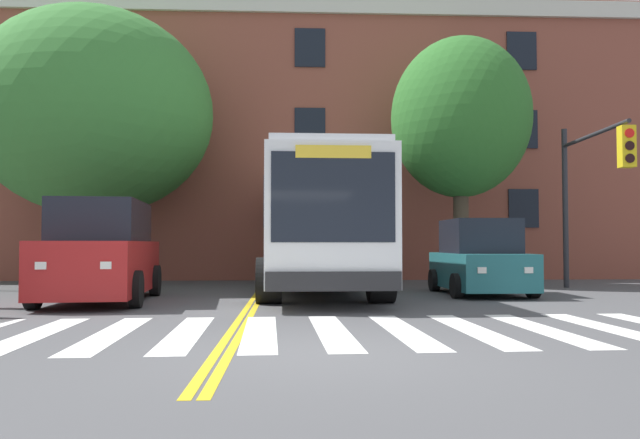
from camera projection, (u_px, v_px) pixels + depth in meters
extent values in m
plane|color=#4C4C4F|center=(317.00, 353.00, 7.44)|extent=(120.00, 120.00, 0.00)
cube|color=white|center=(35.00, 335.00, 8.88)|extent=(0.61, 3.81, 0.01)
cube|color=white|center=(111.00, 334.00, 8.96)|extent=(0.61, 3.81, 0.01)
cube|color=white|center=(186.00, 333.00, 9.05)|extent=(0.61, 3.81, 0.01)
cube|color=white|center=(260.00, 332.00, 9.13)|extent=(0.61, 3.81, 0.01)
cube|color=white|center=(332.00, 331.00, 9.22)|extent=(0.61, 3.81, 0.01)
cube|color=white|center=(403.00, 330.00, 9.31)|extent=(0.61, 3.81, 0.01)
cube|color=white|center=(473.00, 330.00, 9.39)|extent=(0.61, 3.81, 0.01)
cube|color=white|center=(542.00, 329.00, 9.48)|extent=(0.61, 3.81, 0.01)
cube|color=white|center=(609.00, 328.00, 9.56)|extent=(0.61, 3.81, 0.01)
cube|color=gold|center=(267.00, 279.00, 23.12)|extent=(0.12, 36.00, 0.01)
cube|color=gold|center=(271.00, 279.00, 23.13)|extent=(0.12, 36.00, 0.01)
cube|color=white|center=(316.00, 224.00, 17.15)|extent=(2.73, 11.31, 2.80)
cube|color=black|center=(363.00, 214.00, 17.24)|extent=(0.18, 10.37, 1.01)
cube|color=black|center=(269.00, 214.00, 17.08)|extent=(0.18, 10.37, 1.01)
cube|color=black|center=(333.00, 197.00, 11.52)|extent=(2.31, 0.06, 1.68)
cube|color=yellow|center=(333.00, 152.00, 11.55)|extent=(1.41, 0.05, 0.24)
cube|color=#232326|center=(334.00, 281.00, 11.44)|extent=(2.51, 0.14, 0.36)
cube|color=silver|center=(316.00, 171.00, 17.20)|extent=(2.57, 10.86, 0.16)
cylinder|color=black|center=(381.00, 280.00, 13.68)|extent=(0.58, 1.01, 1.00)
cylinder|color=black|center=(269.00, 280.00, 13.53)|extent=(0.58, 1.01, 1.00)
cylinder|color=black|center=(350.00, 269.00, 19.70)|extent=(0.58, 1.01, 1.00)
cylinder|color=black|center=(273.00, 269.00, 19.55)|extent=(0.58, 1.01, 1.00)
cube|color=#AD1E1E|center=(102.00, 267.00, 13.94)|extent=(2.33, 4.94, 1.15)
cube|color=black|center=(103.00, 221.00, 14.03)|extent=(1.99, 3.11, 0.91)
cube|color=white|center=(106.00, 265.00, 11.63)|extent=(0.20, 0.06, 0.14)
cube|color=white|center=(41.00, 266.00, 11.48)|extent=(0.20, 0.06, 0.14)
cylinder|color=black|center=(136.00, 289.00, 12.59)|extent=(0.28, 0.78, 0.76)
cylinder|color=black|center=(33.00, 290.00, 12.32)|extent=(0.28, 0.78, 0.76)
cylinder|color=black|center=(155.00, 281.00, 15.53)|extent=(0.28, 0.78, 0.76)
cylinder|color=black|center=(73.00, 281.00, 15.27)|extent=(0.28, 0.78, 0.76)
cube|color=#236B70|center=(480.00, 271.00, 15.95)|extent=(1.82, 3.66, 0.89)
cube|color=black|center=(479.00, 236.00, 16.02)|extent=(1.63, 2.01, 0.87)
cube|color=white|center=(529.00, 270.00, 14.15)|extent=(0.20, 0.04, 0.14)
cube|color=white|center=(482.00, 270.00, 14.09)|extent=(0.20, 0.04, 0.14)
cylinder|color=black|center=(533.00, 286.00, 14.86)|extent=(0.22, 0.60, 0.60)
cylinder|color=black|center=(457.00, 286.00, 14.76)|extent=(0.22, 0.60, 0.60)
cylinder|color=black|center=(500.00, 280.00, 17.12)|extent=(0.22, 0.60, 0.60)
cylinder|color=black|center=(434.00, 280.00, 17.02)|extent=(0.22, 0.60, 0.60)
cube|color=slate|center=(341.00, 261.00, 25.94)|extent=(1.81, 3.72, 0.86)
cube|color=black|center=(341.00, 241.00, 26.00)|extent=(1.61, 2.06, 0.75)
cube|color=white|center=(359.00, 260.00, 24.11)|extent=(0.20, 0.04, 0.14)
cube|color=white|center=(332.00, 260.00, 24.04)|extent=(0.20, 0.04, 0.14)
cylinder|color=black|center=(366.00, 269.00, 24.84)|extent=(0.23, 0.60, 0.60)
cylinder|color=black|center=(321.00, 269.00, 24.73)|extent=(0.23, 0.60, 0.60)
cylinder|color=black|center=(359.00, 267.00, 27.13)|extent=(0.23, 0.60, 0.60)
cylinder|color=black|center=(318.00, 267.00, 27.01)|extent=(0.23, 0.60, 0.60)
cylinder|color=#28282D|center=(565.00, 208.00, 18.54)|extent=(0.16, 0.16, 4.73)
cylinder|color=#28282D|center=(593.00, 135.00, 16.68)|extent=(0.28, 3.88, 0.11)
cube|color=yellow|center=(627.00, 147.00, 14.86)|extent=(0.35, 0.29, 1.00)
cylinder|color=red|center=(630.00, 133.00, 14.72)|extent=(0.22, 0.04, 0.22)
cylinder|color=black|center=(630.00, 146.00, 14.71)|extent=(0.22, 0.04, 0.22)
cylinder|color=black|center=(630.00, 158.00, 14.70)|extent=(0.22, 0.04, 0.22)
cylinder|color=#4C3D2D|center=(461.00, 235.00, 19.51)|extent=(0.47, 0.47, 3.13)
ellipsoid|color=#2D6B28|center=(460.00, 117.00, 19.65)|extent=(5.67, 5.43, 5.08)
cylinder|color=brown|center=(92.00, 243.00, 19.13)|extent=(0.45, 0.45, 2.65)
ellipsoid|color=#387A33|center=(94.00, 112.00, 19.29)|extent=(8.52, 8.20, 6.41)
cube|color=brown|center=(306.00, 155.00, 27.19)|extent=(38.74, 9.78, 10.31)
cube|color=beige|center=(310.00, 4.00, 22.41)|extent=(38.74, 0.16, 0.60)
cube|color=black|center=(89.00, 207.00, 21.82)|extent=(1.10, 0.06, 1.40)
cube|color=black|center=(310.00, 208.00, 22.18)|extent=(1.10, 0.06, 1.40)
cube|color=black|center=(524.00, 208.00, 22.55)|extent=(1.10, 0.06, 1.40)
cube|color=black|center=(90.00, 125.00, 21.93)|extent=(1.10, 0.06, 1.40)
cube|color=black|center=(310.00, 127.00, 22.29)|extent=(1.10, 0.06, 1.40)
cube|color=black|center=(523.00, 129.00, 22.66)|extent=(1.10, 0.06, 1.40)
cube|color=black|center=(91.00, 44.00, 22.04)|extent=(1.10, 0.06, 1.40)
cube|color=black|center=(310.00, 48.00, 22.40)|extent=(1.10, 0.06, 1.40)
cube|color=black|center=(522.00, 51.00, 22.77)|extent=(1.10, 0.06, 1.40)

